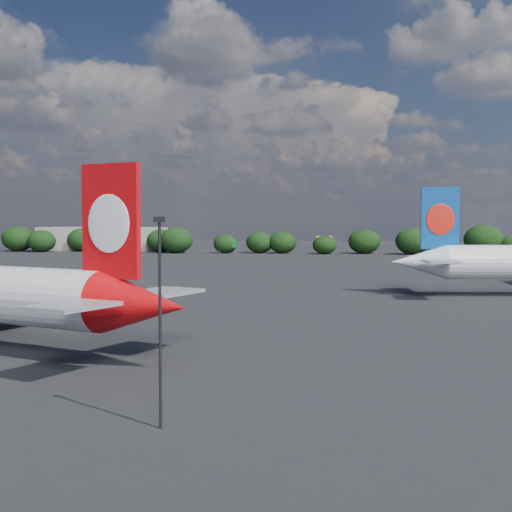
# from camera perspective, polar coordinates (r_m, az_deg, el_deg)

# --- Properties ---
(ground) EXTENTS (500.00, 500.00, 0.00)m
(ground) POSITION_cam_1_polar(r_m,az_deg,el_deg) (106.69, -4.63, -2.89)
(ground) COLOR black
(ground) RESTS_ON ground
(apron_lamp_post) EXTENTS (0.55, 0.30, 11.03)m
(apron_lamp_post) POSITION_cam_1_polar(r_m,az_deg,el_deg) (37.27, -7.69, -4.37)
(apron_lamp_post) COLOR black
(apron_lamp_post) RESTS_ON ground
(terminal_building) EXTENTS (42.00, 16.00, 8.00)m
(terminal_building) POSITION_cam_1_polar(r_m,az_deg,el_deg) (251.80, -12.17, 1.36)
(terminal_building) COLOR gray
(terminal_building) RESTS_ON ground
(highway_sign) EXTENTS (6.00, 0.30, 4.50)m
(highway_sign) POSITION_cam_1_polar(r_m,az_deg,el_deg) (223.49, -2.30, 1.00)
(highway_sign) COLOR #136227
(highway_sign) RESTS_ON ground
(billboard_yellow) EXTENTS (5.00, 0.30, 5.50)m
(billboard_yellow) POSITION_cam_1_polar(r_m,az_deg,el_deg) (225.74, 5.49, 1.19)
(billboard_yellow) COLOR yellow
(billboard_yellow) RESTS_ON ground
(horizon_treeline) EXTENTS (208.91, 15.48, 9.17)m
(horizon_treeline) POSITION_cam_1_polar(r_m,az_deg,el_deg) (224.36, 4.51, 1.18)
(horizon_treeline) COLOR black
(horizon_treeline) RESTS_ON ground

